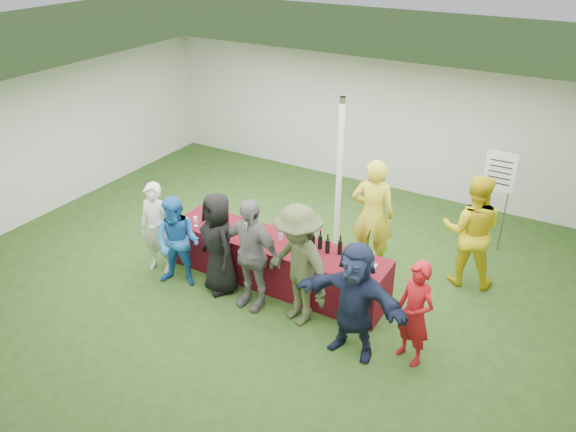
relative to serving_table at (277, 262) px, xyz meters
The scene contains 18 objects.
ground 0.53m from the serving_table, 120.86° to the left, with size 60.00×60.00×0.00m, color #284719.
tent 1.83m from the serving_table, 78.41° to the left, with size 10.00×10.00×10.00m.
serving_table is the anchor object (origin of this frame).
wine_bottles 0.82m from the serving_table, 12.00° to the left, with size 0.76×0.14×0.32m.
wine_glasses 0.69m from the serving_table, 148.50° to the right, with size 2.79×0.11×0.16m.
water_bottle 0.49m from the serving_table, 77.94° to the left, with size 0.07×0.07×0.23m.
bar_towel 1.54m from the serving_table, ahead, with size 0.25×0.18×0.03m, color white.
dump_bucket 1.61m from the serving_table, ahead, with size 0.23×0.23×0.18m, color slate.
wine_list_sign 3.96m from the serving_table, 46.56° to the left, with size 0.50×0.03×1.80m.
staff_pourer 1.71m from the serving_table, 47.48° to the left, with size 0.70×0.46×1.92m, color gold.
staff_back 3.04m from the serving_table, 30.76° to the left, with size 0.90×0.70×1.85m, color gold.
customer_0 2.02m from the serving_table, 160.75° to the right, with size 0.57×0.37×1.55m, color silver.
customer_1 1.58m from the serving_table, 148.33° to the right, with size 0.73×0.57×1.50m, color blue.
customer_2 1.00m from the serving_table, 138.47° to the right, with size 0.80×0.52×1.64m, color black.
customer_3 0.85m from the serving_table, 92.64° to the right, with size 1.03×0.43×1.76m, color slate.
customer_4 1.14m from the serving_table, 41.71° to the right, with size 1.19×0.69×1.85m, color #404827.
customer_5 1.98m from the serving_table, 27.55° to the right, with size 1.55×0.49×1.67m, color #1A223F.
customer_6 2.55m from the serving_table, 14.77° to the right, with size 0.54×0.36×1.49m, color #A71118.
Camera 1 is at (4.10, -6.69, 5.17)m, focal length 35.00 mm.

